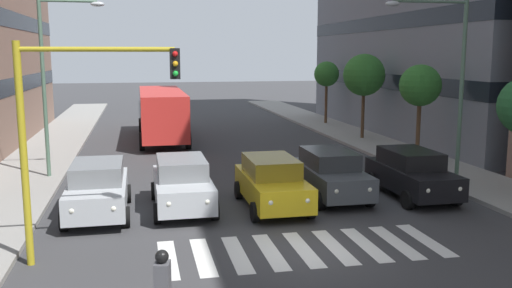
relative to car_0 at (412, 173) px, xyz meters
name	(u,v)px	position (x,y,z in m)	size (l,w,h in m)	color
ground_plane	(303,249)	(5.49, 4.51, -0.89)	(180.00, 180.00, 0.00)	#38383A
crosswalk_markings	(303,249)	(5.49, 4.51, -0.88)	(7.65, 2.80, 0.01)	silver
car_0	(412,173)	(0.00, 0.00, 0.00)	(2.02, 4.44, 1.72)	black
car_1	(330,174)	(2.94, -0.53, 0.00)	(2.02, 4.44, 1.72)	#474C51
car_2	(272,182)	(5.35, 0.36, 0.00)	(2.02, 4.44, 1.72)	gold
car_3	(182,183)	(8.34, -0.12, 0.00)	(2.02, 4.44, 1.72)	#B2B7BC
car_4	(98,189)	(11.07, 0.05, 0.00)	(2.02, 4.44, 1.72)	#B2B7BC
bus_behind_traffic	(162,109)	(8.34, -15.68, 0.97)	(2.78, 10.50, 3.00)	red
traffic_light_gantry	(69,118)	(11.36, 4.15, 2.78)	(3.89, 0.36, 5.50)	#AD991E
street_lamp_left	(449,71)	(-1.90, -1.02, 3.66)	(3.35, 0.28, 7.10)	#4C6B56
street_lamp_right	(53,69)	(13.04, -5.73, 3.68)	(2.62, 0.28, 7.28)	#4C6B56
street_tree_1	(420,86)	(-3.38, -5.88, 2.80)	(1.97, 1.97, 4.56)	#513823
street_tree_2	(364,75)	(-3.55, -13.02, 3.04)	(2.51, 2.51, 5.05)	#513823
street_tree_3	(327,75)	(-3.80, -20.47, 2.81)	(1.82, 1.82, 4.50)	#513823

